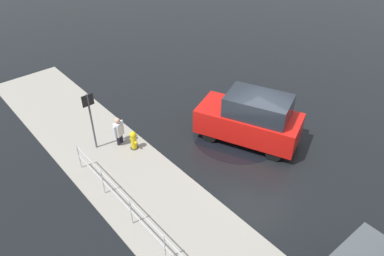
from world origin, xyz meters
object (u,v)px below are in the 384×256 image
(moving_hatchback, at_px, (251,119))
(pedestrian, at_px, (119,130))
(fire_hydrant, at_px, (134,141))

(moving_hatchback, xyz_separation_m, pedestrian, (3.08, 3.99, -0.34))
(fire_hydrant, distance_m, pedestrian, 0.72)
(moving_hatchback, relative_size, pedestrian, 3.49)
(fire_hydrant, bearing_deg, moving_hatchback, -123.50)
(moving_hatchback, distance_m, fire_hydrant, 4.53)
(moving_hatchback, relative_size, fire_hydrant, 5.30)
(moving_hatchback, xyz_separation_m, fire_hydrant, (2.47, 3.74, -0.63))
(moving_hatchback, height_order, pedestrian, moving_hatchback)
(fire_hydrant, xyz_separation_m, pedestrian, (0.61, 0.25, 0.28))
(moving_hatchback, distance_m, pedestrian, 5.06)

